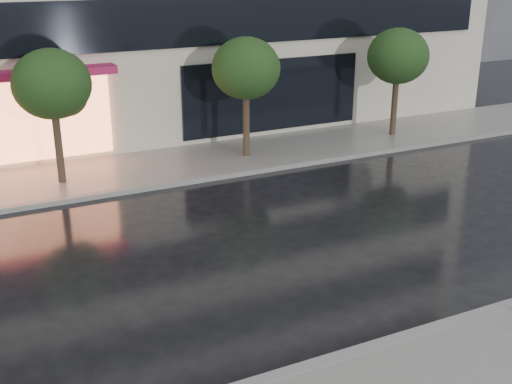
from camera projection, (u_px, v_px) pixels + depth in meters
ground at (332, 326)px, 11.73m from camera, size 120.00×120.00×0.00m
sidewalk_far at (158, 167)px, 20.34m from camera, size 60.00×3.50×0.12m
curb_near at (364, 351)px, 10.87m from camera, size 60.00×0.25×0.14m
curb_far at (176, 183)px, 18.86m from camera, size 60.00×0.25×0.14m
tree_mid_west at (54, 86)px, 17.95m from camera, size 2.20×2.20×3.99m
tree_mid_east at (247, 70)px, 20.43m from camera, size 2.20×2.20×3.99m
tree_far_east at (399, 58)px, 22.91m from camera, size 2.20×2.20×3.99m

